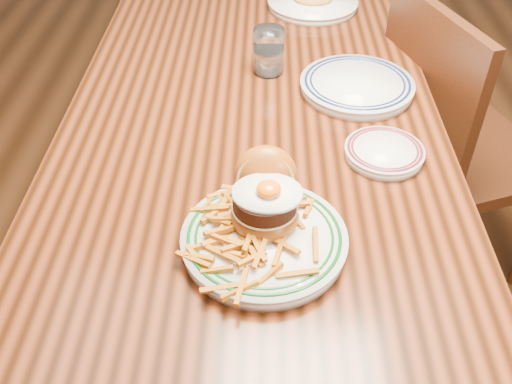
{
  "coord_description": "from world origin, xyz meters",
  "views": [
    {
      "loc": [
        0.03,
        -1.13,
        1.47
      ],
      "look_at": [
        0.02,
        -0.43,
        0.86
      ],
      "focal_mm": 40.0,
      "sensor_mm": 36.0,
      "label": 1
    }
  ],
  "objects_px": {
    "table": "(253,135)",
    "side_plate": "(384,152)",
    "chair_right": "(449,145)",
    "main_plate": "(264,224)"
  },
  "relations": [
    {
      "from": "chair_right",
      "to": "side_plate",
      "type": "xyz_separation_m",
      "value": [
        -0.29,
        -0.4,
        0.28
      ]
    },
    {
      "from": "chair_right",
      "to": "side_plate",
      "type": "distance_m",
      "value": 0.56
    },
    {
      "from": "chair_right",
      "to": "main_plate",
      "type": "bearing_deg",
      "value": 31.04
    },
    {
      "from": "chair_right",
      "to": "main_plate",
      "type": "relative_size",
      "value": 3.11
    },
    {
      "from": "table",
      "to": "side_plate",
      "type": "relative_size",
      "value": 9.85
    },
    {
      "from": "side_plate",
      "to": "table",
      "type": "bearing_deg",
      "value": 145.52
    },
    {
      "from": "side_plate",
      "to": "main_plate",
      "type": "bearing_deg",
      "value": -134.14
    },
    {
      "from": "table",
      "to": "side_plate",
      "type": "distance_m",
      "value": 0.35
    },
    {
      "from": "main_plate",
      "to": "side_plate",
      "type": "relative_size",
      "value": 1.81
    },
    {
      "from": "chair_right",
      "to": "main_plate",
      "type": "distance_m",
      "value": 0.88
    }
  ]
}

